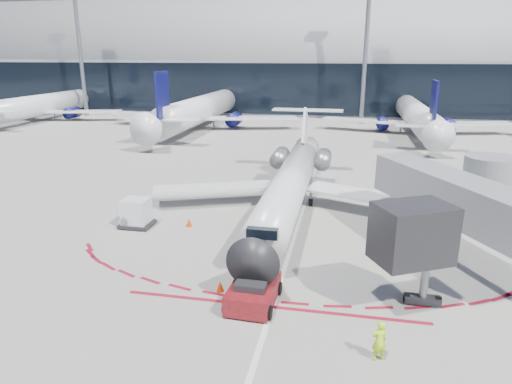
% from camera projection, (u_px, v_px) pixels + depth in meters
% --- Properties ---
extents(ground, '(260.00, 260.00, 0.00)m').
position_uv_depth(ground, '(299.00, 221.00, 31.60)').
color(ground, gray).
rests_on(ground, ground).
extents(apron_centerline, '(0.25, 40.00, 0.01)m').
position_uv_depth(apron_centerline, '(302.00, 211.00, 33.48)').
color(apron_centerline, silver).
rests_on(apron_centerline, ground).
extents(apron_stop_bar, '(14.00, 0.25, 0.01)m').
position_uv_depth(apron_stop_bar, '(272.00, 307.00, 20.82)').
color(apron_stop_bar, maroon).
rests_on(apron_stop_bar, ground).
extents(terminal_building, '(150.00, 24.15, 24.00)m').
position_uv_depth(terminal_building, '(336.00, 67.00, 90.07)').
color(terminal_building, gray).
rests_on(terminal_building, ground).
extents(jet_bridge, '(10.03, 15.20, 4.90)m').
position_uv_depth(jet_bridge, '(466.00, 201.00, 26.05)').
color(jet_bridge, gray).
rests_on(jet_bridge, ground).
extents(light_mast_west, '(0.70, 0.70, 25.00)m').
position_uv_depth(light_mast_west, '(80.00, 46.00, 81.52)').
color(light_mast_west, slate).
rests_on(light_mast_west, ground).
extents(light_mast_centre, '(0.70, 0.70, 25.00)m').
position_uv_depth(light_mast_centre, '(366.00, 44.00, 72.05)').
color(light_mast_centre, slate).
rests_on(light_mast_centre, ground).
extents(regional_jet, '(21.18, 26.11, 6.54)m').
position_uv_depth(regional_jet, '(291.00, 181.00, 33.15)').
color(regional_jet, silver).
rests_on(regional_jet, ground).
extents(pushback_tug, '(2.31, 5.14, 1.32)m').
position_uv_depth(pushback_tug, '(253.00, 292.00, 20.94)').
color(pushback_tug, '#540C0D').
rests_on(pushback_tug, ground).
extents(ramp_worker, '(0.71, 0.60, 1.64)m').
position_uv_depth(ramp_worker, '(379.00, 341.00, 17.02)').
color(ramp_worker, '#C8FC1A').
rests_on(ramp_worker, ground).
extents(uld_container, '(2.05, 1.74, 1.92)m').
position_uv_depth(uld_container, '(136.00, 213.00, 30.25)').
color(uld_container, black).
rests_on(uld_container, ground).
extents(safety_cone_left, '(0.41, 0.41, 0.56)m').
position_uv_depth(safety_cone_left, '(189.00, 222.00, 30.49)').
color(safety_cone_left, red).
rests_on(safety_cone_left, ground).
extents(safety_cone_right, '(0.38, 0.38, 0.53)m').
position_uv_depth(safety_cone_right, '(220.00, 286.00, 22.14)').
color(safety_cone_right, red).
rests_on(safety_cone_right, ground).
extents(bg_airliner_0, '(31.83, 33.70, 10.30)m').
position_uv_depth(bg_airliner_0, '(44.00, 90.00, 79.06)').
color(bg_airliner_0, silver).
rests_on(bg_airliner_0, ground).
extents(bg_airliner_1, '(35.07, 37.13, 11.35)m').
position_uv_depth(bg_airliner_1, '(201.00, 91.00, 70.03)').
color(bg_airliner_1, silver).
rests_on(bg_airliner_1, ground).
extents(bg_airliner_2, '(31.56, 33.42, 10.21)m').
position_uv_depth(bg_airliner_2, '(418.00, 97.00, 65.60)').
color(bg_airliner_2, silver).
rests_on(bg_airliner_2, ground).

